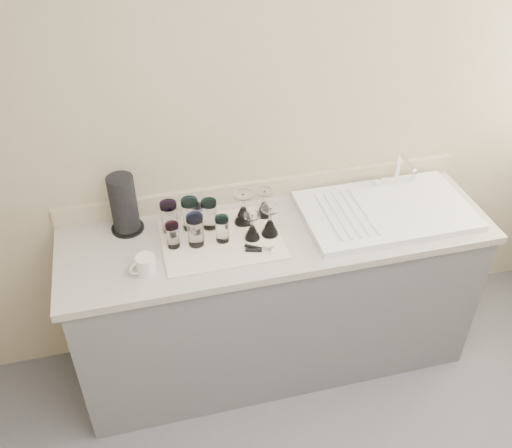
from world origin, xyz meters
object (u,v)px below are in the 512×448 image
object	(u,v)px
tumbler_teal	(169,217)
tumbler_magenta	(173,235)
tumbler_lavender	(222,229)
sink_unit	(386,210)
tumbler_purple	(209,214)
tumbler_cyan	(190,214)
goblet_back_right	(264,207)
goblet_back_left	(243,213)
tumbler_extra	(198,216)
goblet_front_right	(270,225)
can_opener	(259,249)
tumbler_blue	(195,230)
white_mug	(145,265)
paper_towel_roll	(124,205)
goblet_front_left	(252,230)

from	to	relation	value
tumbler_teal	tumbler_magenta	xyz separation A→B (m)	(-0.00, -0.11, -0.02)
tumbler_lavender	tumbler_teal	bearing A→B (deg)	150.20
sink_unit	tumbler_purple	distance (m)	0.87
sink_unit	tumbler_cyan	distance (m)	0.96
goblet_back_right	tumbler_magenta	bearing A→B (deg)	-164.45
goblet_back_left	tumbler_extra	bearing A→B (deg)	176.87
goblet_back_right	goblet_front_right	bearing A→B (deg)	-94.70
sink_unit	tumbler_teal	xyz separation A→B (m)	(-1.05, 0.11, 0.07)
tumbler_magenta	can_opener	world-z (taller)	tumbler_magenta
tumbler_blue	tumbler_extra	xyz separation A→B (m)	(0.03, 0.12, -0.02)
sink_unit	tumbler_cyan	xyz separation A→B (m)	(-0.95, 0.11, 0.07)
tumbler_magenta	white_mug	xyz separation A→B (m)	(-0.14, -0.14, -0.03)
goblet_back_left	can_opener	world-z (taller)	goblet_back_left
tumbler_magenta	tumbler_blue	distance (m)	0.10
goblet_front_right	tumbler_magenta	bearing A→B (deg)	177.32
tumbler_magenta	tumbler_lavender	world-z (taller)	tumbler_lavender
goblet_back_right	goblet_front_right	distance (m)	0.15
goblet_front_right	tumbler_extra	bearing A→B (deg)	157.38
sink_unit	tumbler_purple	world-z (taller)	sink_unit
tumbler_blue	goblet_back_right	xyz separation A→B (m)	(0.36, 0.14, -0.03)
tumbler_magenta	goblet_back_left	size ratio (longest dim) A/B	0.76
tumbler_magenta	paper_towel_roll	world-z (taller)	paper_towel_roll
sink_unit	tumbler_magenta	size ratio (longest dim) A/B	6.64
goblet_front_left	tumbler_purple	bearing A→B (deg)	143.01
tumbler_blue	goblet_back_left	distance (m)	0.27
sink_unit	tumbler_purple	xyz separation A→B (m)	(-0.86, 0.10, 0.06)
tumbler_cyan	tumbler_blue	size ratio (longest dim) A/B	1.03
tumbler_blue	white_mug	xyz separation A→B (m)	(-0.24, -0.13, -0.04)
tumbler_magenta	tumbler_blue	xyz separation A→B (m)	(0.10, -0.01, 0.02)
goblet_front_right	can_opener	world-z (taller)	goblet_front_right
tumbler_blue	paper_towel_roll	distance (m)	0.36
tumbler_teal	sink_unit	bearing A→B (deg)	-6.04
tumbler_teal	goblet_front_right	distance (m)	0.47
tumbler_cyan	can_opener	world-z (taller)	tumbler_cyan
goblet_back_right	tumbler_purple	bearing A→B (deg)	-174.33
tumbler_lavender	goblet_front_left	distance (m)	0.14
tumbler_magenta	goblet_back_left	xyz separation A→B (m)	(0.35, 0.10, -0.01)
sink_unit	tumbler_magenta	distance (m)	1.05
goblet_back_right	white_mug	world-z (taller)	goblet_back_right
tumbler_magenta	white_mug	size ratio (longest dim) A/B	0.96
goblet_back_left	tumbler_teal	bearing A→B (deg)	177.30
tumbler_magenta	goblet_front_left	world-z (taller)	goblet_front_left
goblet_front_left	paper_towel_roll	bearing A→B (deg)	158.56
tumbler_magenta	goblet_front_left	xyz separation A→B (m)	(0.36, -0.03, -0.02)
tumbler_magenta	sink_unit	bearing A→B (deg)	0.19
sink_unit	paper_towel_roll	size ratio (longest dim) A/B	2.83
goblet_back_left	can_opener	bearing A→B (deg)	-84.73
tumbler_purple	goblet_back_left	size ratio (longest dim) A/B	0.89
tumbler_blue	can_opener	bearing A→B (deg)	-23.90
sink_unit	tumbler_purple	size ratio (longest dim) A/B	5.62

